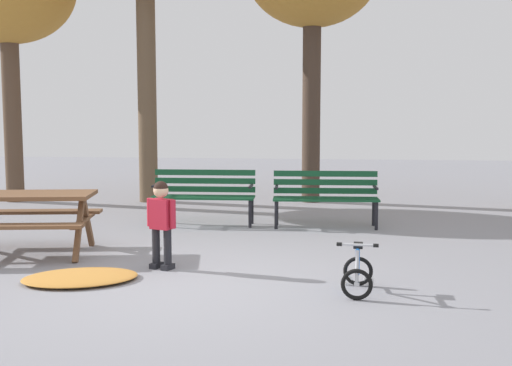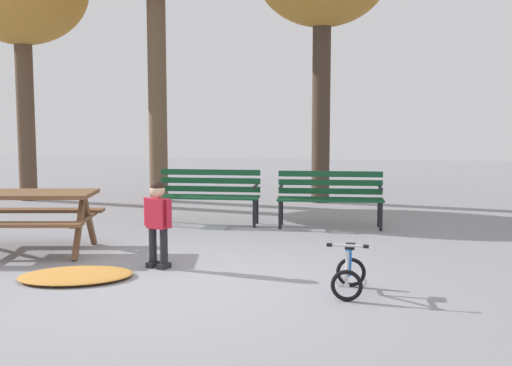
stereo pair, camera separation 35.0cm
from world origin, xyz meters
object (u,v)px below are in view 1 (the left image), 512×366
(park_bench_left, at_px, (326,194))
(child_standing, at_px, (161,218))
(park_bench_far_left, at_px, (204,192))
(kids_bicycle, at_px, (358,272))
(picnic_table, at_px, (19,207))

(park_bench_left, height_order, child_standing, child_standing)
(park_bench_far_left, distance_m, child_standing, 2.93)
(child_standing, xyz_separation_m, kids_bicycle, (2.15, -0.73, -0.38))
(child_standing, bearing_deg, park_bench_left, 58.34)
(picnic_table, height_order, child_standing, child_standing)
(picnic_table, xyz_separation_m, park_bench_left, (3.75, 2.41, -0.08))
(picnic_table, xyz_separation_m, child_standing, (1.94, -0.52, -0.01))
(kids_bicycle, bearing_deg, child_standing, 161.25)
(picnic_table, distance_m, park_bench_far_left, 3.03)
(picnic_table, xyz_separation_m, kids_bicycle, (4.08, -1.25, -0.39))
(kids_bicycle, bearing_deg, park_bench_far_left, 121.44)
(kids_bicycle, bearing_deg, park_bench_left, 95.28)
(park_bench_left, bearing_deg, child_standing, -121.66)
(park_bench_far_left, relative_size, kids_bicycle, 2.79)
(picnic_table, height_order, kids_bicycle, picnic_table)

